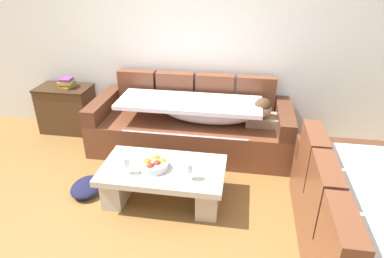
# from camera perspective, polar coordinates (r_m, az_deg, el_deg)

# --- Properties ---
(ground_plane) EXTENTS (14.00, 14.00, 0.00)m
(ground_plane) POSITION_cam_1_polar(r_m,az_deg,el_deg) (3.18, -9.30, -17.24)
(ground_plane) COLOR brown
(back_wall) EXTENTS (9.00, 0.10, 2.70)m
(back_wall) POSITION_cam_1_polar(r_m,az_deg,el_deg) (4.46, -1.88, 15.85)
(back_wall) COLOR white
(back_wall) RESTS_ON ground_plane
(couch_along_wall) EXTENTS (2.43, 0.92, 0.88)m
(couch_along_wall) POSITION_cam_1_polar(r_m,az_deg,el_deg) (4.25, 0.31, 0.74)
(couch_along_wall) COLOR brown
(couch_along_wall) RESTS_ON ground_plane
(couch_near_window) EXTENTS (0.92, 1.96, 0.88)m
(couch_near_window) POSITION_cam_1_polar(r_m,az_deg,el_deg) (3.00, 27.13, -15.10)
(couch_near_window) COLOR brown
(couch_near_window) RESTS_ON ground_plane
(coffee_table) EXTENTS (1.20, 0.68, 0.38)m
(coffee_table) POSITION_cam_1_polar(r_m,az_deg,el_deg) (3.40, -4.84, -8.44)
(coffee_table) COLOR #BCB4A5
(coffee_table) RESTS_ON ground_plane
(fruit_bowl) EXTENTS (0.28, 0.28, 0.10)m
(fruit_bowl) POSITION_cam_1_polar(r_m,az_deg,el_deg) (3.30, -6.40, -5.92)
(fruit_bowl) COLOR silver
(fruit_bowl) RESTS_ON coffee_table
(wine_glass_near_left) EXTENTS (0.07, 0.07, 0.17)m
(wine_glass_near_left) POSITION_cam_1_polar(r_m,az_deg,el_deg) (3.23, -11.01, -5.55)
(wine_glass_near_left) COLOR silver
(wine_glass_near_left) RESTS_ON coffee_table
(wine_glass_near_right) EXTENTS (0.07, 0.07, 0.17)m
(wine_glass_near_right) POSITION_cam_1_polar(r_m,az_deg,el_deg) (3.09, -0.50, -6.61)
(wine_glass_near_right) COLOR silver
(wine_glass_near_right) RESTS_ON coffee_table
(open_magazine) EXTENTS (0.32, 0.27, 0.01)m
(open_magazine) POSITION_cam_1_polar(r_m,az_deg,el_deg) (3.30, 1.35, -6.52)
(open_magazine) COLOR white
(open_magazine) RESTS_ON coffee_table
(side_cabinet) EXTENTS (0.72, 0.44, 0.64)m
(side_cabinet) POSITION_cam_1_polar(r_m,az_deg,el_deg) (5.03, -20.24, 3.20)
(side_cabinet) COLOR #4C311B
(side_cabinet) RESTS_ON ground_plane
(book_stack_on_cabinet) EXTENTS (0.20, 0.25, 0.13)m
(book_stack_on_cabinet) POSITION_cam_1_polar(r_m,az_deg,el_deg) (4.87, -20.27, 7.30)
(book_stack_on_cabinet) COLOR #B76623
(book_stack_on_cabinet) RESTS_ON side_cabinet
(crumpled_garment) EXTENTS (0.34, 0.41, 0.12)m
(crumpled_garment) POSITION_cam_1_polar(r_m,az_deg,el_deg) (3.75, -17.20, -9.30)
(crumpled_garment) COLOR #191933
(crumpled_garment) RESTS_ON ground_plane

